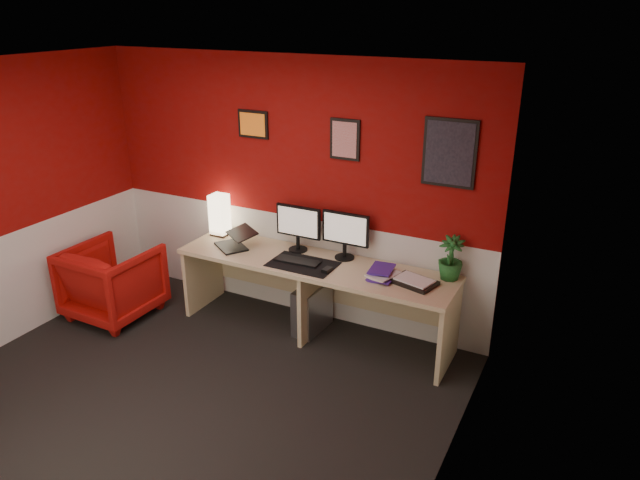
{
  "coord_description": "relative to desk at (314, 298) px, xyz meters",
  "views": [
    {
      "loc": [
        2.68,
        -2.91,
        2.91
      ],
      "look_at": [
        0.6,
        1.21,
        1.05
      ],
      "focal_mm": 33.16,
      "sensor_mm": 36.0,
      "label": 1
    }
  ],
  "objects": [
    {
      "name": "laptop",
      "position": [
        -0.87,
        -0.05,
        0.47
      ],
      "size": [
        0.4,
        0.38,
        0.22
      ],
      "primitive_type": "cube",
      "rotation": [
        0.0,
        0.0,
        -0.59
      ],
      "color": "black",
      "rests_on": "desk"
    },
    {
      "name": "shoji_lamp",
      "position": [
        -1.16,
        0.19,
        0.56
      ],
      "size": [
        0.16,
        0.16,
        0.4
      ],
      "primitive_type": "cube",
      "color": "#FFE5B2",
      "rests_on": "desk"
    },
    {
      "name": "desk_mat",
      "position": [
        -0.07,
        -0.08,
        0.37
      ],
      "size": [
        0.6,
        0.38,
        0.01
      ],
      "primitive_type": "cube",
      "color": "black",
      "rests_on": "desk"
    },
    {
      "name": "ceiling",
      "position": [
        -0.44,
        -1.41,
        2.13
      ],
      "size": [
        4.0,
        3.5,
        0.01
      ],
      "primitive_type": "cube",
      "color": "white",
      "rests_on": "ground"
    },
    {
      "name": "potted_plant",
      "position": [
        1.18,
        0.22,
        0.55
      ],
      "size": [
        0.21,
        0.21,
        0.38
      ],
      "primitive_type": "imported",
      "rotation": [
        0.0,
        0.0,
        0.01
      ],
      "color": "#19591E",
      "rests_on": "desk"
    },
    {
      "name": "wainscot_right",
      "position": [
        1.56,
        -1.41,
        0.14
      ],
      "size": [
        0.01,
        3.5,
        1.0
      ],
      "primitive_type": "cube",
      "color": "silver",
      "rests_on": "ground"
    },
    {
      "name": "ground",
      "position": [
        -0.44,
        -1.41,
        -0.36
      ],
      "size": [
        4.0,
        3.5,
        0.01
      ],
      "primitive_type": "cube",
      "color": "black",
      "rests_on": "ground"
    },
    {
      "name": "monitor_left",
      "position": [
        -0.27,
        0.18,
        0.66
      ],
      "size": [
        0.45,
        0.06,
        0.58
      ],
      "primitive_type": "cube",
      "color": "black",
      "rests_on": "desk"
    },
    {
      "name": "desk",
      "position": [
        0.0,
        0.0,
        0.0
      ],
      "size": [
        2.6,
        0.65,
        0.73
      ],
      "primitive_type": "cube",
      "color": "#CFB984",
      "rests_on": "ground"
    },
    {
      "name": "zen_tray",
      "position": [
        0.94,
        -0.01,
        0.38
      ],
      "size": [
        0.4,
        0.33,
        0.03
      ],
      "primitive_type": "cube",
      "rotation": [
        0.0,
        0.0,
        -0.26
      ],
      "color": "black",
      "rests_on": "desk"
    },
    {
      "name": "wall_right",
      "position": [
        1.56,
        -1.41,
        0.89
      ],
      "size": [
        0.01,
        3.5,
        2.5
      ],
      "primitive_type": "cube",
      "color": "maroon",
      "rests_on": "ground"
    },
    {
      "name": "pc_tower",
      "position": [
        -0.05,
        0.05,
        -0.14
      ],
      "size": [
        0.23,
        0.46,
        0.45
      ],
      "primitive_type": "cube",
      "rotation": [
        0.0,
        0.0,
        -0.06
      ],
      "color": "#99999E",
      "rests_on": "ground"
    },
    {
      "name": "art_center",
      "position": [
        0.14,
        0.33,
        1.44
      ],
      "size": [
        0.28,
        0.02,
        0.36
      ],
      "primitive_type": "cube",
      "color": "red",
      "rests_on": "wall_back"
    },
    {
      "name": "book_middle",
      "position": [
        0.58,
        -0.01,
        0.4
      ],
      "size": [
        0.26,
        0.31,
        0.02
      ],
      "primitive_type": "imported",
      "rotation": [
        0.0,
        0.0,
        -0.29
      ],
      "color": "silver",
      "rests_on": "book_bottom"
    },
    {
      "name": "art_left",
      "position": [
        -0.81,
        0.33,
        1.49
      ],
      "size": [
        0.32,
        0.02,
        0.26
      ],
      "primitive_type": "cube",
      "color": "orange",
      "rests_on": "wall_back"
    },
    {
      "name": "mouse",
      "position": [
        0.19,
        -0.13,
        0.39
      ],
      "size": [
        0.07,
        0.11,
        0.03
      ],
      "primitive_type": "cube",
      "rotation": [
        0.0,
        0.0,
        -0.1
      ],
      "color": "black",
      "rests_on": "desk_mat"
    },
    {
      "name": "armchair",
      "position": [
        -1.94,
        -0.57,
        -0.0
      ],
      "size": [
        0.79,
        0.81,
        0.72
      ],
      "primitive_type": "imported",
      "rotation": [
        0.0,
        0.0,
        3.12
      ],
      "color": "#B30E08",
      "rests_on": "ground"
    },
    {
      "name": "art_right",
      "position": [
        1.06,
        0.33,
        1.42
      ],
      "size": [
        0.44,
        0.02,
        0.56
      ],
      "primitive_type": "cube",
      "color": "black",
      "rests_on": "wall_back"
    },
    {
      "name": "book_bottom",
      "position": [
        0.56,
        -0.02,
        0.38
      ],
      "size": [
        0.21,
        0.28,
        0.03
      ],
      "primitive_type": "imported",
      "rotation": [
        0.0,
        0.0,
        -0.0
      ],
      "color": "#401F8F",
      "rests_on": "desk"
    },
    {
      "name": "wall_back",
      "position": [
        -0.44,
        0.34,
        0.89
      ],
      "size": [
        4.0,
        0.01,
        2.5
      ],
      "primitive_type": "cube",
      "color": "maroon",
      "rests_on": "ground"
    },
    {
      "name": "keyboard",
      "position": [
        -0.14,
        -0.07,
        0.38
      ],
      "size": [
        0.43,
        0.16,
        0.02
      ],
      "primitive_type": "cube",
      "rotation": [
        0.0,
        0.0,
        0.05
      ],
      "color": "black",
      "rests_on": "desk_mat"
    },
    {
      "name": "monitor_right",
      "position": [
        0.2,
        0.21,
        0.66
      ],
      "size": [
        0.45,
        0.06,
        0.58
      ],
      "primitive_type": "cube",
      "color": "black",
      "rests_on": "desk"
    },
    {
      "name": "book_top",
      "position": [
        0.55,
        0.0,
        0.43
      ],
      "size": [
        0.22,
        0.28,
        0.02
      ],
      "primitive_type": "imported",
      "rotation": [
        0.0,
        0.0,
        0.1
      ],
      "color": "#401F8F",
      "rests_on": "book_middle"
    },
    {
      "name": "wainscot_left",
      "position": [
        -2.43,
        -1.41,
        0.14
      ],
      "size": [
        0.01,
        3.5,
        1.0
      ],
      "primitive_type": "cube",
      "color": "silver",
      "rests_on": "ground"
    },
    {
      "name": "wainscot_back",
      "position": [
        -0.44,
        0.34,
        0.14
      ],
      "size": [
        4.0,
        0.01,
        1.0
      ],
      "primitive_type": "cube",
      "color": "silver",
      "rests_on": "ground"
    }
  ]
}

